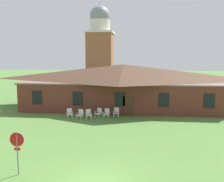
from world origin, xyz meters
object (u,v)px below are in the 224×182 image
Objects in this scene: lawn_chair_right_end at (107,113)px; lawn_chair_far_side at (116,112)px; lawn_chair_by_porch at (70,113)px; lawn_chair_middle at (99,112)px; stop_sign at (17,145)px; lawn_chair_left_end at (89,114)px; lawn_chair_near_door at (80,114)px.

lawn_chair_right_end and lawn_chair_far_side have the same top height.
lawn_chair_by_porch and lawn_chair_far_side have the same top height.
lawn_chair_by_porch is 3.03m from lawn_chair_middle.
lawn_chair_left_end is (1.25, 12.69, -1.17)m from stop_sign.
lawn_chair_left_end is 1.19m from lawn_chair_middle.
lawn_chair_far_side is (3.57, 1.28, 0.00)m from lawn_chair_near_door.
lawn_chair_right_end is at bearing 16.21° from lawn_chair_left_end.
lawn_chair_by_porch is at bearing -168.86° from lawn_chair_far_side.
stop_sign reaches higher than lawn_chair_left_end.
stop_sign is at bearing -102.95° from lawn_chair_right_end.
lawn_chair_far_side is at bearing 21.97° from lawn_chair_left_end.
lawn_chair_near_door is 3.79m from lawn_chair_far_side.
lawn_chair_right_end is (2.61, 0.69, 0.00)m from lawn_chair_near_door.
lawn_chair_near_door is at bearing -15.43° from lawn_chair_by_porch.
lawn_chair_left_end is 1.00× the size of lawn_chair_right_end.
lawn_chair_near_door is 1.00× the size of lawn_chair_far_side.
lawn_chair_by_porch is at bearing 164.57° from lawn_chair_near_door.
lawn_chair_middle is at bearing 37.30° from lawn_chair_left_end.
lawn_chair_by_porch is 1.00× the size of lawn_chair_middle.
stop_sign is at bearing -86.51° from lawn_chair_by_porch.
lawn_chair_left_end is (0.82, 0.17, 0.00)m from lawn_chair_near_door.
lawn_chair_left_end is at bearing -4.71° from lawn_chair_by_porch.
lawn_chair_near_door is at bearing -160.30° from lawn_chair_far_side.
lawn_chair_right_end is at bearing -13.31° from lawn_chair_middle.
lawn_chair_middle is (2.19, 13.41, -1.17)m from stop_sign.
lawn_chair_middle is 0.87m from lawn_chair_right_end.
lawn_chair_right_end is 1.12m from lawn_chair_far_side.
lawn_chair_right_end is (3.04, 13.21, -1.17)m from stop_sign.
stop_sign is 13.60m from lawn_chair_right_end.
lawn_chair_left_end is 1.00× the size of lawn_chair_middle.
lawn_chair_near_door is (0.43, 12.52, -1.17)m from stop_sign.
lawn_chair_near_door and lawn_chair_right_end have the same top height.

